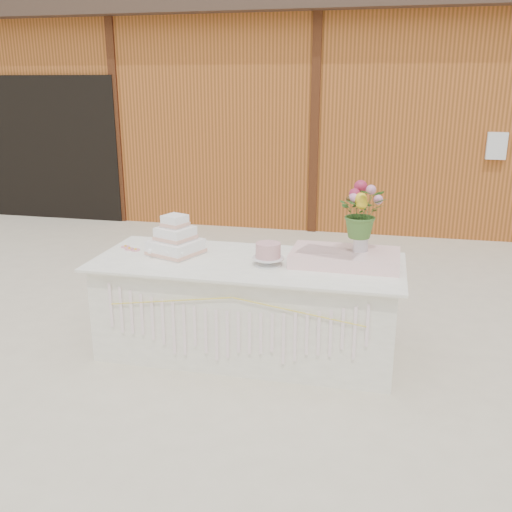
{
  "coord_description": "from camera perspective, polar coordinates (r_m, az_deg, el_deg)",
  "views": [
    {
      "loc": [
        1.0,
        -4.1,
        2.1
      ],
      "look_at": [
        0.0,
        0.3,
        0.72
      ],
      "focal_mm": 40.0,
      "sensor_mm": 36.0,
      "label": 1
    }
  ],
  "objects": [
    {
      "name": "bouquet",
      "position": [
        4.32,
        10.62,
        4.92
      ],
      "size": [
        0.38,
        0.33,
        0.39
      ],
      "primitive_type": "imported",
      "rotation": [
        0.0,
        0.0,
        0.1
      ],
      "color": "#3F6A2A",
      "rests_on": "flower_vase"
    },
    {
      "name": "cake_table",
      "position": [
        4.55,
        -0.85,
        -5.11
      ],
      "size": [
        2.4,
        1.0,
        0.77
      ],
      "color": "white",
      "rests_on": "ground"
    },
    {
      "name": "ground",
      "position": [
        4.72,
        -0.82,
        -9.45
      ],
      "size": [
        80.0,
        80.0,
        0.0
      ],
      "primitive_type": "plane",
      "color": "beige",
      "rests_on": "ground"
    },
    {
      "name": "satin_runner",
      "position": [
        4.39,
        8.89,
        -0.15
      ],
      "size": [
        0.82,
        0.48,
        0.1
      ],
      "primitive_type": "cube",
      "rotation": [
        0.0,
        0.0,
        -0.02
      ],
      "color": "#FFD1CD",
      "rests_on": "cake_table"
    },
    {
      "name": "wedding_cake",
      "position": [
        4.61,
        -8.04,
        1.48
      ],
      "size": [
        0.46,
        0.46,
        0.32
      ],
      "rotation": [
        0.0,
        0.0,
        -0.37
      ],
      "color": "white",
      "rests_on": "cake_table"
    },
    {
      "name": "loose_flowers",
      "position": [
        4.83,
        -12.58,
        0.73
      ],
      "size": [
        0.29,
        0.39,
        0.02
      ],
      "primitive_type": null,
      "rotation": [
        0.0,
        0.0,
        -0.44
      ],
      "color": "pink",
      "rests_on": "cake_table"
    },
    {
      "name": "pink_cake_stand",
      "position": [
        4.3,
        1.22,
        0.32
      ],
      "size": [
        0.24,
        0.24,
        0.17
      ],
      "color": "silver",
      "rests_on": "cake_table"
    },
    {
      "name": "barn",
      "position": [
        10.15,
        7.32,
        14.49
      ],
      "size": [
        12.6,
        4.6,
        3.3
      ],
      "color": "#AE5924",
      "rests_on": "ground"
    },
    {
      "name": "flower_vase",
      "position": [
        4.38,
        10.43,
        1.47
      ],
      "size": [
        0.11,
        0.11,
        0.15
      ],
      "primitive_type": "cylinder",
      "color": "silver",
      "rests_on": "satin_runner"
    }
  ]
}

